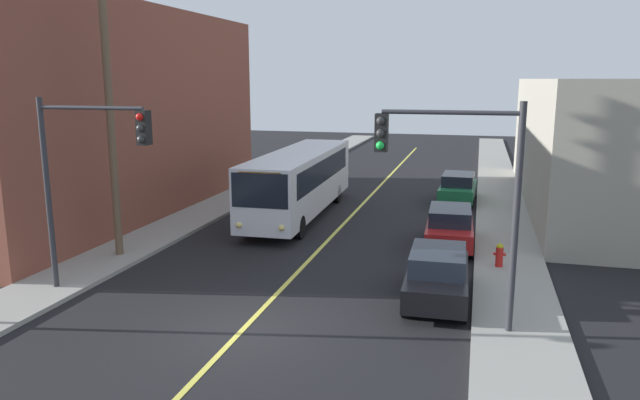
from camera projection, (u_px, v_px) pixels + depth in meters
name	position (u px, v px, depth m)	size (l,w,h in m)	color
ground_plane	(241.00, 331.00, 16.02)	(120.00, 120.00, 0.00)	black
sidewalk_left	(178.00, 225.00, 27.30)	(2.50, 90.00, 0.15)	gray
sidewalk_right	(507.00, 248.00, 23.63)	(2.50, 90.00, 0.15)	gray
lane_stripe_center	(354.00, 213.00, 30.21)	(0.16, 60.00, 0.01)	#D8CC4C
building_left_brick	(78.00, 113.00, 29.62)	(10.00, 21.26, 10.04)	brown
city_bus	(300.00, 180.00, 29.22)	(2.85, 12.21, 3.20)	silver
parked_car_black	(437.00, 275.00, 18.05)	(1.91, 4.44, 1.62)	black
parked_car_red	(450.00, 226.00, 23.94)	(1.96, 4.46, 1.62)	maroon
parked_car_green	(458.00, 188.00, 32.46)	(1.95, 4.46, 1.62)	#196038
utility_pole_near	(108.00, 79.00, 21.27)	(2.40, 0.28, 11.97)	brown
traffic_signal_left_corner	(88.00, 160.00, 17.82)	(3.75, 0.48, 6.00)	#2D2D33
traffic_signal_right_corner	(456.00, 173.00, 15.27)	(3.75, 0.48, 6.00)	#2D2D33
fire_hydrant	(499.00, 255.00, 20.99)	(0.44, 0.26, 0.84)	red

